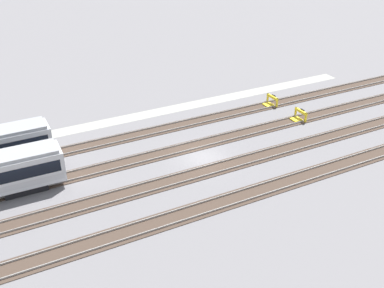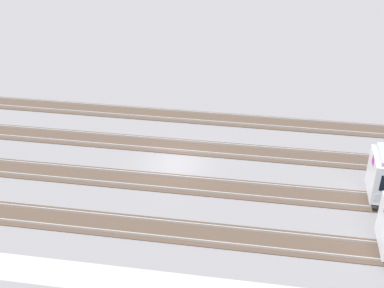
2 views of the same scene
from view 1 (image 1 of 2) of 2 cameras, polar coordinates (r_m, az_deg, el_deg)
name	(u,v)px [view 1 (image 1 of 2)]	position (r m, az deg, el deg)	size (l,w,h in m)	color
ground_plane	(203,157)	(43.94, 1.39, -1.71)	(400.00, 400.00, 0.00)	slate
service_walkway	(156,113)	(53.31, -4.61, 4.01)	(54.00, 2.00, 0.01)	#9E9E93
rail_track_nearest	(171,127)	(49.66, -2.62, 2.16)	(90.00, 2.24, 0.21)	#47382D
rail_track_near_inner	(192,146)	(45.78, -0.06, -0.28)	(90.00, 2.24, 0.21)	#47382D
rail_track_middle	(215,169)	(42.11, 2.97, -3.16)	(90.00, 2.24, 0.21)	#47382D
rail_track_far_inner	(244,196)	(38.70, 6.57, -6.56)	(90.00, 2.24, 0.21)	#47382D
bumper_stop_nearest_track	(271,101)	(55.75, 9.95, 5.37)	(1.37, 2.01, 1.22)	yellow
bumper_stop_near_inner_track	(299,116)	(52.57, 13.41, 3.51)	(1.35, 2.00, 1.22)	yellow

